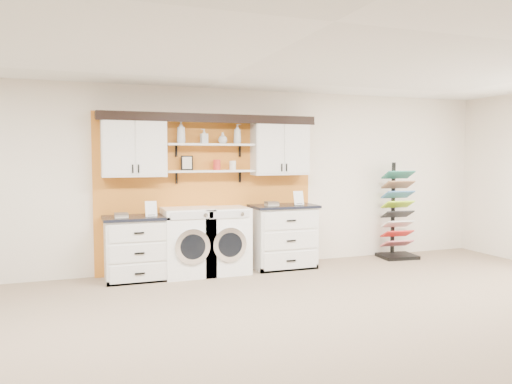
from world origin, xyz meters
name	(u,v)px	position (x,y,z in m)	size (l,w,h in m)	color
floor	(331,370)	(0.00, 0.00, 0.00)	(10.00, 10.00, 0.00)	#88725B
ceiling	(335,22)	(0.00, 0.00, 2.80)	(10.00, 10.00, 0.00)	white
wall_back	(207,179)	(0.00, 4.00, 1.40)	(10.00, 10.00, 0.00)	silver
accent_panel	(208,192)	(0.00, 3.96, 1.20)	(3.40, 0.07, 2.40)	orange
upper_cabinet_left	(134,147)	(-1.13, 3.79, 1.88)	(0.90, 0.35, 0.84)	silver
upper_cabinet_right	(280,148)	(1.13, 3.79, 1.88)	(0.90, 0.35, 0.84)	silver
shelf_lower	(211,171)	(0.00, 3.80, 1.53)	(1.32, 0.28, 0.03)	silver
shelf_upper	(210,145)	(0.00, 3.80, 1.93)	(1.32, 0.28, 0.03)	silver
crown_molding	(210,118)	(0.00, 3.81, 2.33)	(3.30, 0.41, 0.13)	black
picture_frame	(187,163)	(-0.35, 3.85, 1.66)	(0.18, 0.02, 0.22)	black
canister_red	(217,165)	(0.10, 3.80, 1.62)	(0.11, 0.11, 0.16)	red
canister_cream	(233,165)	(0.35, 3.80, 1.61)	(0.10, 0.10, 0.14)	silver
base_cabinet_left	(137,248)	(-1.13, 3.64, 0.45)	(0.93, 0.66, 0.91)	silver
base_cabinet_right	(283,236)	(1.13, 3.64, 0.50)	(1.02, 0.66, 0.99)	silver
washer	(188,242)	(-0.40, 3.64, 0.50)	(0.71, 0.71, 1.00)	white
dryer	(223,240)	(0.15, 3.64, 0.50)	(0.71, 0.71, 0.99)	white
sample_rack	(397,227)	(3.28, 3.68, 0.53)	(0.66, 0.57, 1.65)	black
soap_bottle_a	(181,132)	(-0.44, 3.80, 2.11)	(0.13, 0.13, 0.33)	silver
soap_bottle_b	(204,136)	(-0.10, 3.80, 2.05)	(0.10, 0.10, 0.22)	silver
soap_bottle_c	(223,138)	(0.19, 3.80, 2.03)	(0.13, 0.13, 0.17)	silver
soap_bottle_d	(237,134)	(0.43, 3.80, 2.10)	(0.12, 0.12, 0.30)	silver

